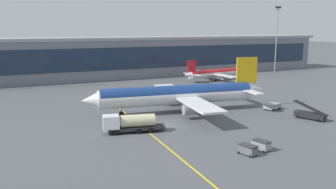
# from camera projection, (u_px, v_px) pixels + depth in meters

# --- Properties ---
(ground_plane) EXTENTS (700.00, 700.00, 0.00)m
(ground_plane) POSITION_uv_depth(u_px,v_px,m) (169.00, 126.00, 66.81)
(ground_plane) COLOR #515459
(apron_lead_in_line) EXTENTS (3.75, 79.94, 0.01)m
(apron_lead_in_line) POSITION_uv_depth(u_px,v_px,m) (141.00, 126.00, 66.61)
(apron_lead_in_line) COLOR yellow
(apron_lead_in_line) RESTS_ON ground_plane
(terminal_building) EXTENTS (218.13, 16.42, 14.75)m
(terminal_building) POSITION_uv_depth(u_px,v_px,m) (60.00, 59.00, 122.81)
(terminal_building) COLOR slate
(terminal_building) RESTS_ON ground_plane
(main_airliner) EXTENTS (41.73, 33.12, 11.58)m
(main_airliner) POSITION_uv_depth(u_px,v_px,m) (179.00, 95.00, 77.34)
(main_airliner) COLOR white
(main_airliner) RESTS_ON ground_plane
(fuel_tanker) EXTENTS (11.08, 4.67, 3.25)m
(fuel_tanker) POSITION_uv_depth(u_px,v_px,m) (130.00, 123.00, 62.39)
(fuel_tanker) COLOR #232326
(fuel_tanker) RESTS_ON ground_plane
(pushback_tug) EXTENTS (4.32, 3.34, 1.40)m
(pushback_tug) POSITION_uv_depth(u_px,v_px,m) (272.00, 106.00, 80.03)
(pushback_tug) COLOR gray
(pushback_tug) RESTS_ON ground_plane
(belt_loader) EXTENTS (3.97, 6.90, 3.49)m
(belt_loader) POSITION_uv_depth(u_px,v_px,m) (310.00, 114.00, 71.65)
(belt_loader) COLOR black
(belt_loader) RESTS_ON ground_plane
(baggage_cart_0) EXTENTS (2.17, 2.94, 1.48)m
(baggage_cart_0) POSITION_uv_depth(u_px,v_px,m) (248.00, 149.00, 51.72)
(baggage_cart_0) COLOR #595B60
(baggage_cart_0) RESTS_ON ground_plane
(baggage_cart_1) EXTENTS (2.17, 2.94, 1.48)m
(baggage_cart_1) POSITION_uv_depth(u_px,v_px,m) (261.00, 145.00, 53.68)
(baggage_cart_1) COLOR gray
(baggage_cart_1) RESTS_ON ground_plane
(commuter_jet_near) EXTENTS (27.64, 22.02, 7.59)m
(commuter_jet_near) POSITION_uv_depth(u_px,v_px,m) (216.00, 73.00, 123.85)
(commuter_jet_near) COLOR white
(commuter_jet_near) RESTS_ON ground_plane
(apron_light_mast_0) EXTENTS (2.80, 0.50, 26.62)m
(apron_light_mast_0) POSITION_uv_depth(u_px,v_px,m) (277.00, 35.00, 145.44)
(apron_light_mast_0) COLOR gray
(apron_light_mast_0) RESTS_ON ground_plane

